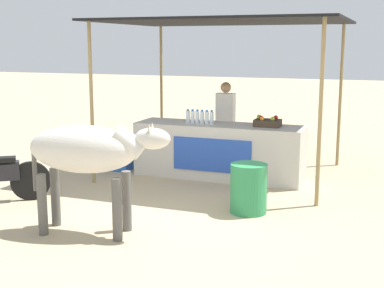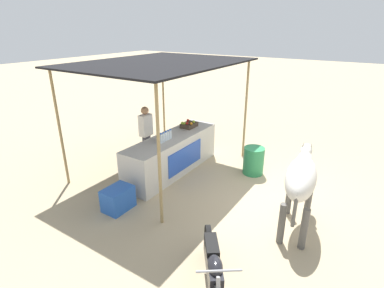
{
  "view_description": "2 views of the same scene",
  "coord_description": "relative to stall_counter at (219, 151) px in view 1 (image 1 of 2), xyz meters",
  "views": [
    {
      "loc": [
        2.87,
        -6.7,
        2.37
      ],
      "look_at": [
        -0.1,
        1.11,
        0.79
      ],
      "focal_mm": 50.0,
      "sensor_mm": 36.0,
      "label": 1
    },
    {
      "loc": [
        -5.62,
        -2.07,
        3.56
      ],
      "look_at": [
        -0.11,
        1.53,
        0.94
      ],
      "focal_mm": 28.0,
      "sensor_mm": 36.0,
      "label": 2
    }
  ],
  "objects": [
    {
      "name": "stall_counter",
      "position": [
        0.0,
        0.0,
        0.0
      ],
      "size": [
        3.0,
        0.82,
        0.96
      ],
      "color": "beige",
      "rests_on": "ground"
    },
    {
      "name": "cow",
      "position": [
        -0.63,
        -3.32,
        0.55
      ],
      "size": [
        1.85,
        0.73,
        1.44
      ],
      "color": "silver",
      "rests_on": "ground"
    },
    {
      "name": "cooler_box",
      "position": [
        -2.02,
        -0.1,
        -0.24
      ],
      "size": [
        0.6,
        0.44,
        0.48
      ],
      "primitive_type": "cube",
      "color": "blue",
      "rests_on": "ground"
    },
    {
      "name": "ground_plane",
      "position": [
        0.0,
        -2.2,
        -0.48
      ],
      "size": [
        60.0,
        60.0,
        0.0
      ],
      "primitive_type": "plane",
      "color": "tan"
    },
    {
      "name": "stall_awning",
      "position": [
        0.0,
        0.3,
        2.17
      ],
      "size": [
        4.2,
        3.2,
        2.77
      ],
      "color": "black",
      "rests_on": "ground"
    },
    {
      "name": "water_bottle_row",
      "position": [
        -0.35,
        -0.05,
        0.59
      ],
      "size": [
        0.52,
        0.07,
        0.25
      ],
      "color": "silver",
      "rests_on": "stall_counter"
    },
    {
      "name": "fruit_crate",
      "position": [
        0.85,
        0.05,
        0.55
      ],
      "size": [
        0.44,
        0.32,
        0.18
      ],
      "color": "#3F3326",
      "rests_on": "stall_counter"
    },
    {
      "name": "vendor_behind_counter",
      "position": [
        -0.12,
        0.75,
        0.37
      ],
      "size": [
        0.34,
        0.22,
        1.65
      ],
      "color": "#383842",
      "rests_on": "ground"
    },
    {
      "name": "water_barrel",
      "position": [
        1.03,
        -1.8,
        -0.13
      ],
      "size": [
        0.52,
        0.52,
        0.7
      ],
      "primitive_type": "cylinder",
      "color": "#2D8C51",
      "rests_on": "ground"
    }
  ]
}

